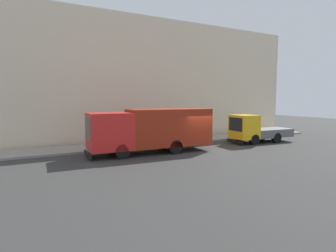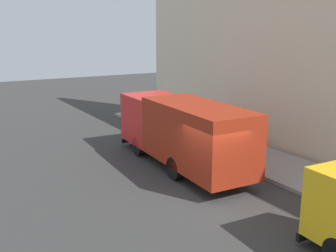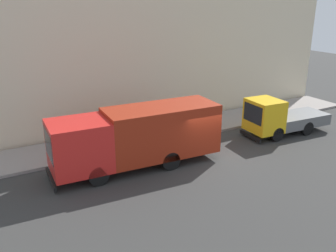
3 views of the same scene
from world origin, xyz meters
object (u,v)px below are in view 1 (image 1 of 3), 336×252
at_px(large_utility_truck, 152,129).
at_px(small_flatbed_truck, 255,130).
at_px(pedestrian_standing, 126,132).
at_px(traffic_cone_orange, 101,145).
at_px(pedestrian_walking, 102,133).

bearing_deg(large_utility_truck, small_flatbed_truck, -87.39).
bearing_deg(pedestrian_standing, small_flatbed_truck, -30.29).
height_order(large_utility_truck, traffic_cone_orange, large_utility_truck).
height_order(pedestrian_standing, traffic_cone_orange, pedestrian_standing).
distance_m(small_flatbed_truck, traffic_cone_orange, 12.59).
distance_m(pedestrian_walking, traffic_cone_orange, 2.02).
distance_m(small_flatbed_truck, pedestrian_walking, 12.52).
xyz_separation_m(pedestrian_standing, traffic_cone_orange, (-2.07, 2.51, -0.54)).
height_order(large_utility_truck, pedestrian_walking, large_utility_truck).
xyz_separation_m(large_utility_truck, pedestrian_standing, (4.24, 0.35, -0.66)).
relative_size(small_flatbed_truck, traffic_cone_orange, 9.13).
bearing_deg(small_flatbed_truck, pedestrian_standing, 70.04).
bearing_deg(pedestrian_standing, large_utility_truck, -91.79).
bearing_deg(large_utility_truck, pedestrian_standing, 7.95).
distance_m(large_utility_truck, pedestrian_standing, 4.30).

